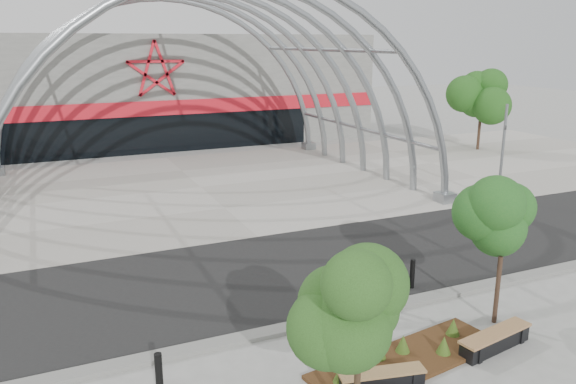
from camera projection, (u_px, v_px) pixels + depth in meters
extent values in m
plane|color=gray|center=(344.00, 313.00, 16.02)|extent=(140.00, 140.00, 0.00)
cube|color=black|center=(294.00, 269.00, 19.11)|extent=(140.00, 7.00, 0.02)
cube|color=#A29D92|center=(201.00, 187.00, 29.71)|extent=(60.00, 17.00, 0.04)
cube|color=slate|center=(349.00, 315.00, 15.78)|extent=(60.00, 0.50, 0.12)
cube|color=slate|center=(138.00, 87.00, 44.58)|extent=(34.00, 15.00, 8.00)
cube|color=black|center=(159.00, 134.00, 38.70)|extent=(22.00, 0.25, 2.60)
cube|color=red|center=(158.00, 108.00, 38.23)|extent=(34.00, 0.30, 1.00)
torus|color=gray|center=(249.00, 230.00, 23.09)|extent=(20.36, 0.36, 20.36)
torus|color=gray|center=(230.00, 213.00, 25.30)|extent=(20.36, 0.36, 20.36)
torus|color=gray|center=(214.00, 200.00, 27.51)|extent=(20.36, 0.36, 20.36)
torus|color=gray|center=(201.00, 188.00, 29.71)|extent=(20.36, 0.36, 20.36)
torus|color=gray|center=(189.00, 178.00, 31.92)|extent=(20.36, 0.36, 20.36)
torus|color=gray|center=(179.00, 169.00, 34.13)|extent=(20.36, 0.36, 20.36)
torus|color=gray|center=(170.00, 161.00, 36.34)|extent=(20.36, 0.36, 20.36)
cylinder|color=gray|center=(360.00, 128.00, 32.81)|extent=(0.20, 15.00, 0.20)
cylinder|color=gray|center=(321.00, 49.00, 30.63)|extent=(0.20, 15.00, 0.20)
cylinder|color=gray|center=(40.00, 51.00, 25.12)|extent=(0.20, 15.00, 0.20)
cube|color=gray|center=(445.00, 198.00, 26.92)|extent=(0.80, 0.80, 0.50)
cube|color=gray|center=(309.00, 146.00, 40.17)|extent=(0.80, 0.80, 0.50)
cube|color=#301D0B|center=(408.00, 360.00, 13.58)|extent=(5.34, 2.36, 0.10)
cone|color=#3F5D1C|center=(363.00, 374.00, 12.52)|extent=(0.36, 0.36, 0.45)
cone|color=#3F5D1C|center=(403.00, 343.00, 13.80)|extent=(0.36, 0.36, 0.45)
cone|color=#3F5D1C|center=(444.00, 345.00, 13.73)|extent=(0.36, 0.36, 0.45)
cone|color=#3F5D1C|center=(379.00, 349.00, 13.52)|extent=(0.36, 0.36, 0.45)
cone|color=#3F5D1C|center=(453.00, 327.00, 14.60)|extent=(0.36, 0.36, 0.45)
cone|color=#3F5D1C|center=(341.00, 373.00, 12.56)|extent=(0.36, 0.36, 0.45)
cylinder|color=gray|center=(502.00, 153.00, 26.73)|extent=(0.13, 0.13, 4.68)
imported|color=black|center=(505.00, 132.00, 26.46)|extent=(0.24, 0.66, 0.13)
ellipsoid|color=#224218|center=(360.00, 306.00, 10.30)|extent=(1.71, 1.71, 2.18)
cylinder|color=black|center=(497.00, 290.00, 15.26)|extent=(0.13, 0.13, 1.93)
ellipsoid|color=#124619|center=(504.00, 229.00, 14.80)|extent=(1.60, 1.60, 2.11)
cube|color=black|center=(382.00, 381.00, 12.55)|extent=(1.96, 0.75, 0.33)
cube|color=black|center=(351.00, 384.00, 12.39)|extent=(0.20, 0.44, 0.38)
cube|color=black|center=(412.00, 376.00, 12.68)|extent=(0.20, 0.44, 0.38)
cube|color=brown|center=(382.00, 372.00, 12.49)|extent=(2.02, 0.83, 0.06)
cube|color=black|center=(495.00, 342.00, 14.10)|extent=(2.26, 0.80, 0.38)
cube|color=black|center=(473.00, 351.00, 13.64)|extent=(0.22, 0.51, 0.44)
cube|color=black|center=(515.00, 332.00, 14.54)|extent=(0.22, 0.51, 0.44)
cube|color=brown|center=(496.00, 333.00, 14.03)|extent=(2.33, 0.89, 0.07)
cylinder|color=black|center=(159.00, 375.00, 12.14)|extent=(0.17, 0.17, 1.04)
cylinder|color=black|center=(324.00, 317.00, 14.68)|extent=(0.17, 0.17, 1.08)
cylinder|color=black|center=(399.00, 297.00, 16.00)|extent=(0.15, 0.15, 0.91)
cylinder|color=black|center=(379.00, 296.00, 16.02)|extent=(0.15, 0.15, 0.92)
cylinder|color=black|center=(412.00, 274.00, 17.51)|extent=(0.15, 0.15, 0.97)
cylinder|color=black|center=(479.00, 129.00, 39.71)|extent=(0.20, 0.20, 3.03)
ellipsoid|color=#12410F|center=(483.00, 89.00, 39.00)|extent=(2.70, 2.70, 3.30)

